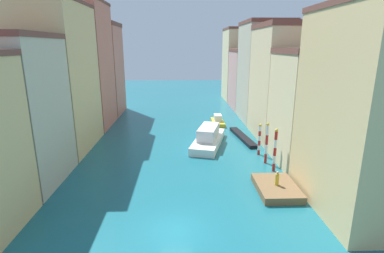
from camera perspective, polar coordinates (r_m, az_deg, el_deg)
The scene contains 19 objects.
ground_plane at distance 46.12m, azimuth -2.66°, elevation -1.78°, with size 154.00×154.00×0.00m, color #196070.
building_left_1 at distance 33.27m, azimuth -30.96°, elevation 2.44°, with size 7.78×9.29×14.72m.
building_left_2 at distance 42.64m, azimuth -24.52°, elevation 8.52°, with size 7.78×12.10×18.99m.
building_left_3 at distance 53.32m, azimuth -20.01°, elevation 10.90°, with size 7.78×10.29×20.55m.
building_left_4 at distance 63.18m, azimuth -17.13°, elevation 10.49°, with size 7.78×9.45×17.93m.
building_right_0 at distance 27.61m, azimuth 30.96°, elevation 2.45°, with size 7.78×11.83×16.82m.
building_right_1 at distance 36.91m, azimuth 22.01°, elevation 3.46°, with size 7.78×9.05×13.30m.
building_right_2 at distance 45.99m, azimuth 17.16°, elevation 8.14°, with size 7.78×11.32×16.65m.
building_right_3 at distance 56.51m, azimuth 13.54°, elevation 10.18°, with size 7.78×11.00×17.80m.
building_right_4 at distance 67.41m, azimuth 10.92°, elevation 9.00°, with size 7.78×11.06×12.93m.
building_right_5 at distance 78.31m, azimuth 9.15°, elevation 11.73°, with size 7.78×10.97×17.85m.
waterfront_dock at distance 30.12m, azimuth 15.94°, elevation -11.28°, with size 3.72×5.40×0.70m.
person_on_dock at distance 29.61m, azimuth 16.06°, elevation -9.64°, with size 0.36×0.36×1.39m.
mooring_pole_0 at distance 33.75m, azimuth 15.68°, elevation -4.34°, with size 0.36×0.36×4.92m.
mooring_pole_1 at distance 35.82m, azimuth 14.17°, elevation -3.06°, with size 0.35×0.35×4.96m.
mooring_pole_2 at distance 38.54m, azimuth 12.85°, elevation -2.35°, with size 0.37×0.37×4.09m.
vaporetto_white at distance 41.69m, azimuth 3.16°, elevation -2.19°, with size 5.89×10.89×2.68m.
gondola_black at distance 45.27m, azimuth 9.71°, elevation -2.00°, with size 2.42×9.71×0.48m.
motorboat_0 at distance 52.86m, azimuth 4.98°, elevation 1.07°, with size 2.03×5.32×1.75m.
Camera 1 is at (0.51, -19.60, 13.51)m, focal length 27.71 mm.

